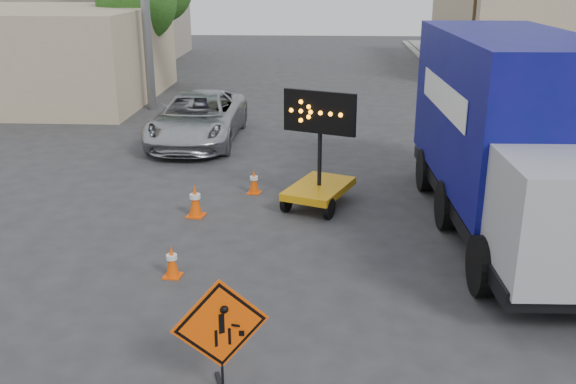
# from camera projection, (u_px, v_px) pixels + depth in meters

# --- Properties ---
(ground) EXTENTS (100.00, 100.00, 0.00)m
(ground) POSITION_uv_depth(u_px,v_px,m) (269.00, 353.00, 9.91)
(ground) COLOR #2D2D30
(ground) RESTS_ON ground
(curb_right) EXTENTS (0.40, 60.00, 0.12)m
(curb_right) POSITION_uv_depth(u_px,v_px,m) (498.00, 128.00, 23.64)
(curb_right) COLOR gray
(curb_right) RESTS_ON ground
(sidewalk_right) EXTENTS (4.00, 60.00, 0.15)m
(sidewalk_right) POSITION_uv_depth(u_px,v_px,m) (561.00, 129.00, 23.51)
(sidewalk_right) COLOR gray
(sidewalk_right) RESTS_ON ground
(storefront_left_far) EXTENTS (12.00, 10.00, 4.40)m
(storefront_left_far) POSITION_uv_depth(u_px,v_px,m) (85.00, 24.00, 42.04)
(storefront_left_far) COLOR gray
(storefront_left_far) RESTS_ON ground
(building_right_far) EXTENTS (10.00, 14.00, 4.60)m
(building_right_far) POSITION_uv_depth(u_px,v_px,m) (539.00, 30.00, 36.74)
(building_right_far) COLOR tan
(building_right_far) RESTS_ON ground
(tree_left_near) EXTENTS (3.71, 3.71, 6.03)m
(tree_left_near) POSITION_uv_depth(u_px,v_px,m) (136.00, 2.00, 29.70)
(tree_left_near) COLOR #43331D
(tree_left_near) RESTS_ON ground
(construction_sign) EXTENTS (1.27, 0.92, 1.78)m
(construction_sign) POSITION_uv_depth(u_px,v_px,m) (221.00, 335.00, 8.66)
(construction_sign) COLOR black
(construction_sign) RESTS_ON ground
(arrow_board) EXTENTS (1.90, 2.35, 2.90)m
(arrow_board) POSITION_uv_depth(u_px,v_px,m) (319.00, 181.00, 15.86)
(arrow_board) COLOR #CE8C0B
(arrow_board) RESTS_ON ground
(pickup_truck) EXTENTS (2.80, 5.97, 1.65)m
(pickup_truck) POSITION_uv_depth(u_px,v_px,m) (198.00, 118.00, 21.79)
(pickup_truck) COLOR #B0B3B7
(pickup_truck) RESTS_ON ground
(box_truck) EXTENTS (3.11, 9.15, 4.31)m
(box_truck) POSITION_uv_depth(u_px,v_px,m) (512.00, 146.00, 13.98)
(box_truck) COLOR black
(box_truck) RESTS_ON ground
(cone_a) EXTENTS (0.37, 0.37, 0.65)m
(cone_a) POSITION_uv_depth(u_px,v_px,m) (172.00, 261.00, 12.27)
(cone_a) COLOR #F84D05
(cone_a) RESTS_ON ground
(cone_b) EXTENTS (0.47, 0.47, 0.79)m
(cone_b) POSITION_uv_depth(u_px,v_px,m) (195.00, 201.00, 15.27)
(cone_b) COLOR #F84D05
(cone_b) RESTS_ON ground
(cone_c) EXTENTS (0.39, 0.39, 0.66)m
(cone_c) POSITION_uv_depth(u_px,v_px,m) (254.00, 181.00, 16.88)
(cone_c) COLOR #F84D05
(cone_c) RESTS_ON ground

